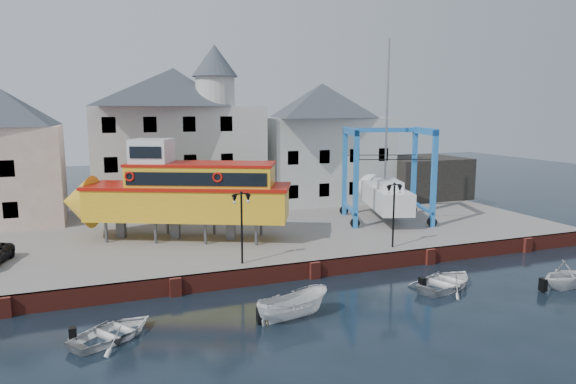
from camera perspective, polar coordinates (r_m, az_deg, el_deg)
name	(u,v)px	position (r m, az deg, el deg)	size (l,w,h in m)	color
ground	(314,278)	(30.38, 2.93, -9.56)	(140.00, 140.00, 0.00)	black
hardstanding	(258,229)	(40.18, -3.36, -4.16)	(44.00, 22.00, 1.00)	slate
quay_wall	(314,270)	(30.32, 2.86, -8.61)	(44.00, 0.47, 1.00)	maroon
building_pink	(6,157)	(44.95, -28.86, 3.43)	(8.00, 7.00, 10.30)	#C09D90
building_white_main	(177,138)	(45.30, -12.19, 5.91)	(14.00, 8.30, 14.00)	beige
building_white_right	(322,142)	(49.89, 3.76, 5.52)	(12.00, 8.00, 11.20)	beige
shed_dark	(420,177)	(53.47, 14.42, 1.62)	(8.00, 7.00, 4.00)	black
lamp_post_left	(241,209)	(29.11, -5.19, -1.92)	(1.12, 0.32, 4.20)	black
lamp_post_right	(394,198)	(33.15, 11.71, -0.71)	(1.12, 0.32, 4.20)	black
tour_boat	(175,192)	(35.48, -12.46, -0.04)	(15.74, 9.89, 6.80)	#59595E
travel_lift	(384,190)	(42.04, 10.58, 0.25)	(7.78, 9.63, 14.11)	blue
motorboat_a	(293,319)	(24.89, 0.52, -13.89)	(1.44, 3.83, 1.48)	white
motorboat_b	(446,287)	(30.23, 17.17, -10.07)	(3.12, 4.37, 0.91)	white
motorboat_c	(565,288)	(32.59, 28.38, -9.38)	(2.82, 3.27, 1.72)	white
motorboat_d	(114,338)	(24.17, -18.81, -15.14)	(2.76, 3.87, 0.80)	white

